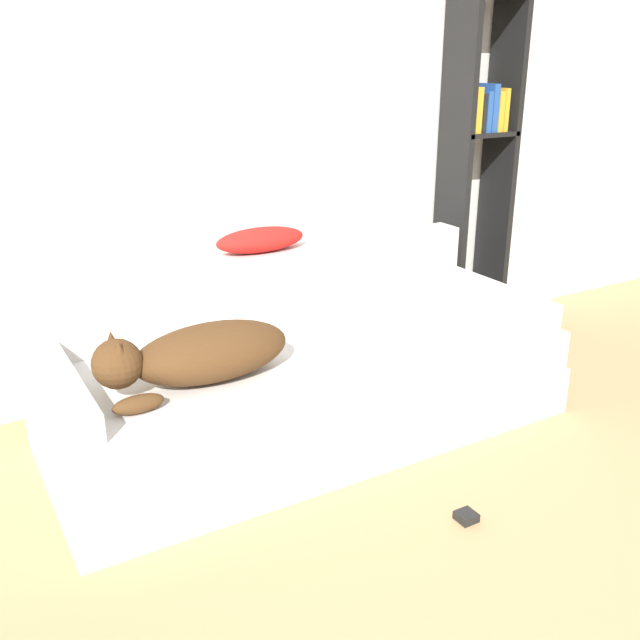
{
  "coord_description": "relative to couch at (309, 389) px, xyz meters",
  "views": [
    {
      "loc": [
        -1.59,
        -0.55,
        1.58
      ],
      "look_at": [
        -0.21,
        1.81,
        0.55
      ],
      "focal_mm": 40.0,
      "sensor_mm": 36.0,
      "label": 1
    }
  ],
  "objects": [
    {
      "name": "couch_arm_left",
      "position": [
        -1.03,
        -0.01,
        0.25
      ],
      "size": [
        0.15,
        0.76,
        0.11
      ],
      "color": "silver",
      "rests_on": "couch"
    },
    {
      "name": "wall_back",
      "position": [
        0.21,
        0.76,
        1.15
      ],
      "size": [
        7.3,
        0.06,
        2.7
      ],
      "color": "silver",
      "rests_on": "ground_plane"
    },
    {
      "name": "couch_backrest",
      "position": [
        0.0,
        0.4,
        0.36
      ],
      "size": [
        2.18,
        0.15,
        0.32
      ],
      "color": "silver",
      "rests_on": "couch"
    },
    {
      "name": "dog",
      "position": [
        -0.53,
        -0.1,
        0.32
      ],
      "size": [
        0.76,
        0.31,
        0.25
      ],
      "color": "#513319",
      "rests_on": "couch"
    },
    {
      "name": "power_adapter",
      "position": [
        0.16,
        -0.87,
        -0.18
      ],
      "size": [
        0.07,
        0.07,
        0.03
      ],
      "color": "black",
      "rests_on": "ground_plane"
    },
    {
      "name": "laptop",
      "position": [
        0.09,
        -0.11,
        0.21
      ],
      "size": [
        0.35,
        0.24,
        0.02
      ],
      "rotation": [
        0.0,
        0.0,
        0.16
      ],
      "color": "#B7B7BC",
      "rests_on": "couch"
    },
    {
      "name": "bookshelf",
      "position": [
        1.41,
        0.58,
        0.86
      ],
      "size": [
        0.37,
        0.26,
        1.87
      ],
      "color": "black",
      "rests_on": "ground_plane"
    },
    {
      "name": "couch",
      "position": [
        0.0,
        0.0,
        0.0
      ],
      "size": [
        2.22,
        0.95,
        0.4
      ],
      "color": "silver",
      "rests_on": "ground_plane"
    },
    {
      "name": "throw_pillow",
      "position": [
        -0.01,
        0.42,
        0.58
      ],
      "size": [
        0.43,
        0.18,
        0.11
      ],
      "color": "red",
      "rests_on": "couch_backrest"
    },
    {
      "name": "couch_arm_right",
      "position": [
        1.03,
        -0.01,
        0.25
      ],
      "size": [
        0.15,
        0.76,
        0.11
      ],
      "color": "silver",
      "rests_on": "couch"
    }
  ]
}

